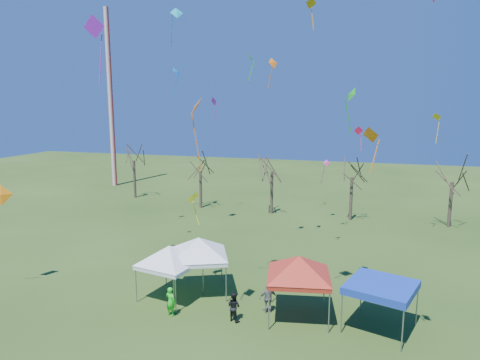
# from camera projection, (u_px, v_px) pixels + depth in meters

# --- Properties ---
(ground) EXTENTS (140.00, 140.00, 0.00)m
(ground) POSITION_uv_depth(u_px,v_px,m) (220.00, 325.00, 23.25)
(ground) COLOR #284215
(ground) RESTS_ON ground
(radio_mast) EXTENTS (0.70, 0.70, 25.00)m
(radio_mast) POSITION_uv_depth(u_px,v_px,m) (111.00, 99.00, 60.88)
(radio_mast) COLOR silver
(radio_mast) RESTS_ON ground
(tree_0) EXTENTS (3.83, 3.83, 8.44)m
(tree_0) POSITION_uv_depth(u_px,v_px,m) (133.00, 147.00, 53.72)
(tree_0) COLOR #3D2D21
(tree_0) RESTS_ON ground
(tree_1) EXTENTS (3.42, 3.42, 7.54)m
(tree_1) POSITION_uv_depth(u_px,v_px,m) (200.00, 158.00, 48.49)
(tree_1) COLOR #3D2D21
(tree_1) RESTS_ON ground
(tree_2) EXTENTS (3.71, 3.71, 8.18)m
(tree_2) POSITION_uv_depth(u_px,v_px,m) (272.00, 156.00, 45.84)
(tree_2) COLOR #3D2D21
(tree_2) RESTS_ON ground
(tree_3) EXTENTS (3.59, 3.59, 7.91)m
(tree_3) POSITION_uv_depth(u_px,v_px,m) (353.00, 162.00, 43.26)
(tree_3) COLOR #3D2D21
(tree_3) RESTS_ON ground
(tree_4) EXTENTS (3.58, 3.58, 7.89)m
(tree_4) POSITION_uv_depth(u_px,v_px,m) (454.00, 165.00, 40.66)
(tree_4) COLOR #3D2D21
(tree_4) RESTS_ON ground
(tent_white_west) EXTENTS (4.33, 4.33, 3.89)m
(tent_white_west) POSITION_uv_depth(u_px,v_px,m) (169.00, 249.00, 25.95)
(tent_white_west) COLOR gray
(tent_white_west) RESTS_ON ground
(tent_white_mid) EXTENTS (4.41, 4.41, 4.18)m
(tent_white_mid) POSITION_uv_depth(u_px,v_px,m) (199.00, 241.00, 26.70)
(tent_white_mid) COLOR gray
(tent_white_mid) RESTS_ON ground
(tent_red) EXTENTS (4.67, 4.67, 4.18)m
(tent_red) POSITION_uv_depth(u_px,v_px,m) (299.00, 260.00, 23.51)
(tent_red) COLOR gray
(tent_red) RESTS_ON ground
(tent_blue) EXTENTS (4.13, 4.13, 2.58)m
(tent_blue) POSITION_uv_depth(u_px,v_px,m) (381.00, 287.00, 22.38)
(tent_blue) COLOR gray
(tent_blue) RESTS_ON ground
(person_green) EXTENTS (0.70, 0.55, 1.70)m
(person_green) POSITION_uv_depth(u_px,v_px,m) (171.00, 301.00, 24.12)
(person_green) COLOR #22D822
(person_green) RESTS_ON ground
(person_dark) EXTENTS (0.98, 0.88, 1.65)m
(person_dark) POSITION_uv_depth(u_px,v_px,m) (234.00, 307.00, 23.56)
(person_dark) COLOR black
(person_dark) RESTS_ON ground
(person_grey) EXTENTS (1.11, 0.86, 1.75)m
(person_grey) POSITION_uv_depth(u_px,v_px,m) (268.00, 298.00, 24.49)
(person_grey) COLOR slate
(person_grey) RESTS_ON ground
(kite_13) EXTENTS (1.03, 0.96, 2.56)m
(kite_13) POSITION_uv_depth(u_px,v_px,m) (214.00, 102.00, 44.70)
(kite_13) COLOR purple
(kite_13) RESTS_ON ground
(kite_24) EXTENTS (0.89, 0.99, 2.34)m
(kite_24) POSITION_uv_depth(u_px,v_px,m) (273.00, 63.00, 32.85)
(kite_24) COLOR orange
(kite_24) RESTS_ON ground
(kite_7) EXTENTS (1.28, 1.23, 3.17)m
(kite_7) POSITION_uv_depth(u_px,v_px,m) (176.00, 13.00, 35.10)
(kite_7) COLOR #0CA4BC
(kite_7) RESTS_ON ground
(kite_17) EXTENTS (0.80, 0.99, 2.71)m
(kite_17) POSITION_uv_depth(u_px,v_px,m) (351.00, 95.00, 24.04)
(kite_17) COLOR #1B9717
(kite_17) RESTS_ON ground
(kite_14) EXTENTS (1.33, 1.33, 3.50)m
(kite_14) POSITION_uv_depth(u_px,v_px,m) (1.00, 196.00, 26.73)
(kite_14) COLOR orange
(kite_14) RESTS_ON ground
(kite_18) EXTENTS (0.90, 0.86, 2.08)m
(kite_18) POSITION_uv_depth(u_px,v_px,m) (311.00, 4.00, 27.84)
(kite_18) COLOR orange
(kite_18) RESTS_ON ground
(kite_25) EXTENTS (0.62, 0.76, 1.45)m
(kite_25) POSITION_uv_depth(u_px,v_px,m) (251.00, 58.00, 21.58)
(kite_25) COLOR green
(kite_25) RESTS_ON ground
(kite_5) EXTENTS (0.98, 1.28, 3.66)m
(kite_5) POSITION_uv_depth(u_px,v_px,m) (195.00, 108.00, 20.46)
(kite_5) COLOR orange
(kite_5) RESTS_ON ground
(kite_8) EXTENTS (1.48, 0.66, 4.39)m
(kite_8) POSITION_uv_depth(u_px,v_px,m) (95.00, 27.00, 26.62)
(kite_8) COLOR purple
(kite_8) RESTS_ON ground
(kite_12) EXTENTS (1.03, 0.96, 2.67)m
(kite_12) POSITION_uv_depth(u_px,v_px,m) (437.00, 117.00, 36.72)
(kite_12) COLOR yellow
(kite_12) RESTS_ON ground
(kite_27) EXTENTS (1.10, 1.00, 2.41)m
(kite_27) POSITION_uv_depth(u_px,v_px,m) (371.00, 135.00, 22.43)
(kite_27) COLOR orange
(kite_27) RESTS_ON ground
(kite_19) EXTENTS (0.92, 0.63, 2.42)m
(kite_19) POSITION_uv_depth(u_px,v_px,m) (359.00, 131.00, 41.21)
(kite_19) COLOR #E11543
(kite_19) RESTS_ON ground
(kite_22) EXTENTS (0.95, 0.87, 2.55)m
(kite_22) POSITION_uv_depth(u_px,v_px,m) (326.00, 164.00, 42.94)
(kite_22) COLOR #ED349F
(kite_22) RESTS_ON ground
(kite_1) EXTENTS (0.96, 1.20, 2.33)m
(kite_1) POSITION_uv_depth(u_px,v_px,m) (193.00, 197.00, 27.21)
(kite_1) COLOR yellow
(kite_1) RESTS_ON ground
(kite_2) EXTENTS (0.90, 1.32, 3.07)m
(kite_2) POSITION_uv_depth(u_px,v_px,m) (177.00, 72.00, 43.48)
(kite_2) COLOR blue
(kite_2) RESTS_ON ground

